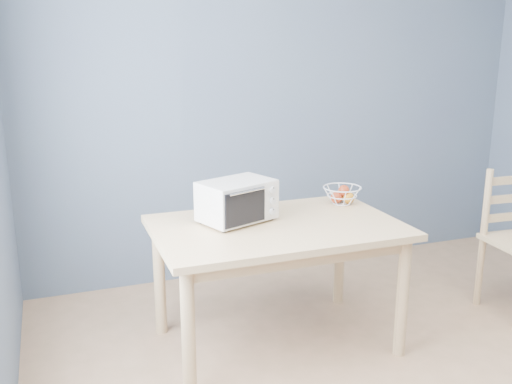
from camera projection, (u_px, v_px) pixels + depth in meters
name	position (u px, v px, depth m)	size (l,w,h in m)	color
room	(508.00, 159.00, 2.30)	(4.01, 4.51, 2.61)	tan
dining_table	(277.00, 241.00, 3.28)	(1.40, 0.90, 0.75)	#DCBF84
toaster_oven	(235.00, 201.00, 3.26)	(0.48, 0.42, 0.24)	silver
fruit_basket	(342.00, 194.00, 3.65)	(0.31, 0.31, 0.12)	white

